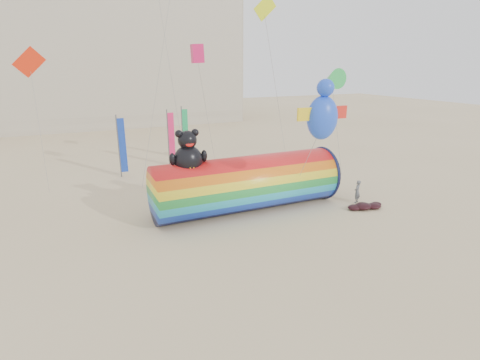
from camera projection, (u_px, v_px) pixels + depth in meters
name	position (u px, v px, depth m)	size (l,w,h in m)	color
ground	(243.00, 227.00, 21.68)	(160.00, 160.00, 0.00)	#CCB58C
hotel_building	(33.00, 55.00, 53.79)	(60.40, 15.40, 20.60)	#B7AD99
windsock_assembly	(247.00, 182.00, 23.91)	(12.13, 3.70, 5.59)	red
kite_handler	(357.00, 192.00, 25.37)	(0.58, 0.38, 1.58)	#575B5F
fabric_bundle	(365.00, 206.00, 24.50)	(2.62, 1.35, 0.41)	black
festival_banners	(161.00, 138.00, 34.01)	(7.21, 4.14, 5.20)	#59595E
flying_kites	(209.00, 10.00, 23.35)	(24.07, 13.47, 10.85)	blue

